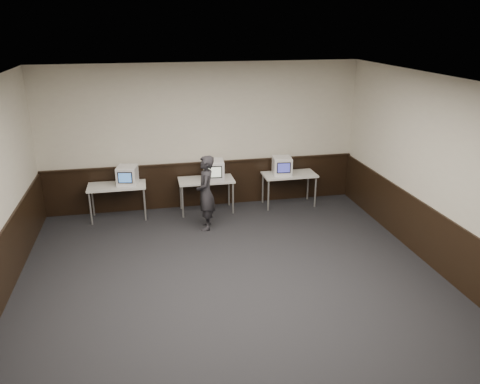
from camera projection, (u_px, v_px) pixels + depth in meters
name	position (u px, v px, depth m)	size (l,w,h in m)	color
floor	(239.00, 299.00, 7.16)	(8.00, 8.00, 0.00)	black
ceiling	(239.00, 87.00, 6.05)	(8.00, 8.00, 0.00)	white
back_wall	(203.00, 137.00, 10.28)	(7.00, 7.00, 0.00)	beige
right_wall	(459.00, 186.00, 7.27)	(8.00, 8.00, 0.00)	beige
wainscot_back	(204.00, 184.00, 10.64)	(6.98, 0.04, 1.00)	black
wainscot_right	(447.00, 249.00, 7.65)	(0.04, 7.98, 1.00)	black
wainscot_rail	(204.00, 163.00, 10.44)	(6.98, 0.06, 0.04)	black
desk_left	(117.00, 188.00, 9.87)	(1.20, 0.60, 0.75)	silver
desk_center	(206.00, 182.00, 10.23)	(1.20, 0.60, 0.75)	silver
desk_right	(289.00, 177.00, 10.59)	(1.20, 0.60, 0.75)	silver
emac_left	(127.00, 175.00, 9.81)	(0.48, 0.49, 0.40)	white
emac_center	(214.00, 170.00, 10.12)	(0.47, 0.50, 0.44)	white
emac_right	(282.00, 166.00, 10.45)	(0.45, 0.47, 0.41)	white
person	(206.00, 193.00, 9.35)	(0.56, 0.37, 1.54)	#232226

